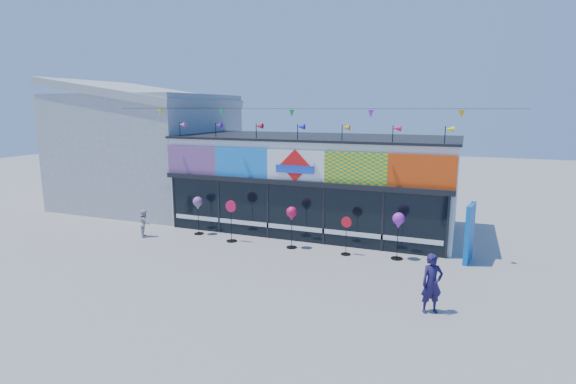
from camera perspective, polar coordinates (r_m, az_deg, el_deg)
The scene contains 11 objects.
ground at distance 15.39m, azimuth -3.64°, elevation -9.65°, with size 80.00×80.00×0.00m, color gray.
kite_shop at distance 20.23m, azimuth 3.45°, elevation 1.30°, with size 16.00×5.70×5.31m.
neighbour_building at distance 25.84m, azimuth -17.41°, elevation 5.46°, with size 8.18×7.20×6.87m.
blue_sign at distance 16.89m, azimuth 22.04°, elevation -4.86°, with size 0.33×1.05×2.08m.
spinner_0 at distance 19.40m, azimuth -11.37°, elevation -1.54°, with size 0.41×0.41×1.63m.
spinner_1 at distance 18.20m, azimuth -7.22°, elevation -3.53°, with size 0.48×0.43×1.70m.
spinner_2 at distance 17.15m, azimuth 0.47°, elevation -2.93°, with size 0.41×0.41×1.63m.
spinner_3 at distance 16.63m, azimuth 7.40°, elevation -5.40°, with size 0.40×0.37×1.43m.
spinner_4 at distance 16.34m, azimuth 13.85°, elevation -3.71°, with size 0.43×0.43×1.71m.
adult_man at distance 12.59m, azimuth 17.81°, elevation -11.00°, with size 0.59×0.38×1.61m, color #1B1440.
child at distance 19.80m, azimuth -17.73°, elevation -3.78°, with size 0.55×0.32×1.14m, color silver.
Camera 1 is at (6.17, -13.04, 5.35)m, focal length 28.00 mm.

